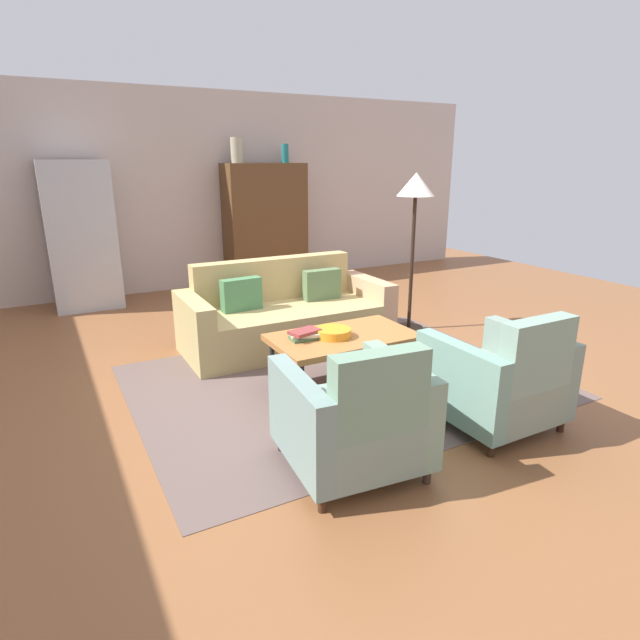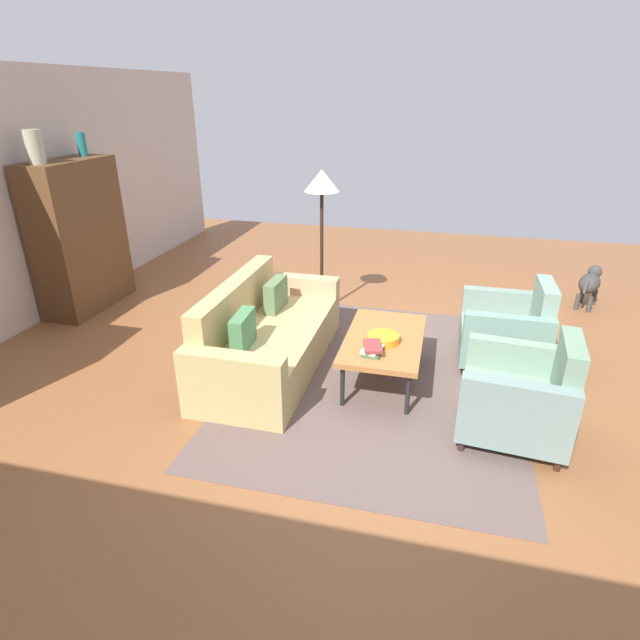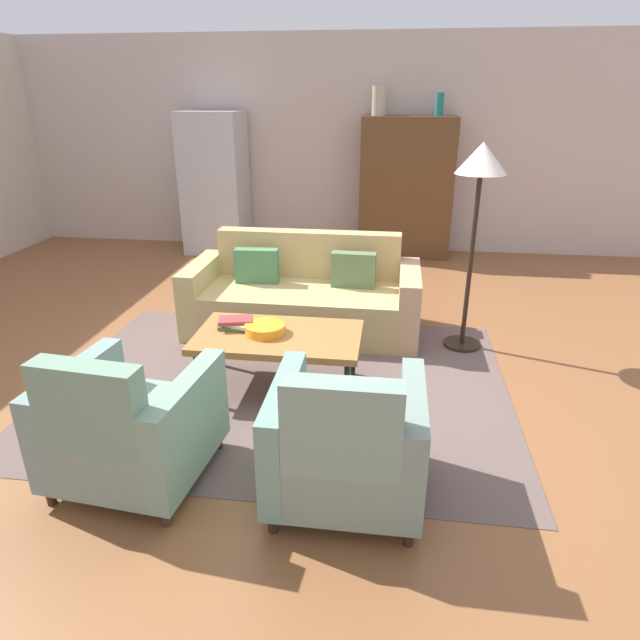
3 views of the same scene
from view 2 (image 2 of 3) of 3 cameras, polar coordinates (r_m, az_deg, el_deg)
The scene contains 13 objects.
ground_plane at distance 5.08m, azimuth 5.08°, elevation -5.51°, with size 11.19×11.19×0.00m, color brown.
area_rug at distance 4.94m, azimuth 6.37°, elevation -6.46°, with size 3.40×2.60×0.01m, color brown.
couch at distance 5.04m, azimuth -6.36°, elevation -2.08°, with size 2.10×0.91×0.86m.
coffee_table at distance 4.74m, azimuth 7.20°, elevation -2.32°, with size 1.20×0.70×0.45m.
armchair_left at distance 4.28m, azimuth 21.87°, elevation -8.19°, with size 0.87×0.87×0.88m.
armchair_right at distance 5.34m, azimuth 20.52°, elevation -1.36°, with size 0.80×0.80×0.88m.
fruit_bowl at distance 4.62m, azimuth 7.09°, elevation -2.04°, with size 0.29×0.29×0.07m, color orange.
book_stack at distance 4.42m, azimuth 5.91°, elevation -3.22°, with size 0.27×0.20×0.08m.
cabinet at distance 6.90m, azimuth -25.41°, elevation 8.44°, with size 1.20×0.51×1.80m.
vase_tall at distance 6.43m, azimuth -29.37°, elevation 16.56°, with size 0.18×0.18×0.35m, color #ABA78A.
vase_round at distance 7.01m, azimuth -25.16°, elevation 17.41°, with size 0.10×0.10×0.27m, color #1A6D6E.
floor_lamp at distance 5.93m, azimuth 0.20°, elevation 13.89°, with size 0.40×0.40×1.72m.
dog at distance 7.25m, azimuth 28.02°, elevation 3.71°, with size 0.67×0.38×0.48m.
Camera 2 is at (-4.36, -0.63, 2.52)m, focal length 28.53 mm.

